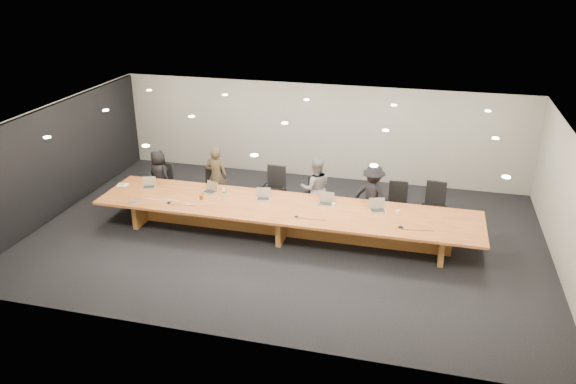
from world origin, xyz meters
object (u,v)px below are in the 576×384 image
(chair_far_left, at_px, (163,183))
(mic_center, at_px, (296,216))
(person_d, at_px, (373,195))
(conference_table, at_px, (285,216))
(amber_mug, at_px, (201,197))
(chair_mid_right, at_px, (313,197))
(mic_right, at_px, (401,227))
(chair_left, at_px, (214,186))
(mic_left, at_px, (169,202))
(person_a, at_px, (159,175))
(laptop_e, at_px, (378,206))
(laptop_d, at_px, (326,199))
(chair_far_right, at_px, (434,206))
(chair_right, at_px, (397,204))
(person_c, at_px, (316,188))
(paper_cup_near, at_px, (334,205))
(water_bottle, at_px, (224,192))
(laptop_a, at_px, (148,183))
(av_box, at_px, (134,201))
(person_b, at_px, (216,177))
(chair_mid_left, at_px, (274,189))
(laptop_b, at_px, (209,188))
(laptop_c, at_px, (263,194))

(chair_far_left, distance_m, mic_center, 4.45)
(person_d, bearing_deg, conference_table, 47.79)
(mic_center, bearing_deg, chair_far_left, 157.81)
(conference_table, height_order, amber_mug, amber_mug)
(chair_mid_right, xyz_separation_m, mic_right, (2.30, -1.68, 0.27))
(chair_left, xyz_separation_m, mic_left, (-0.45, -1.73, 0.23))
(person_a, bearing_deg, laptop_e, -168.93)
(laptop_d, bearing_deg, chair_far_right, 21.42)
(chair_right, distance_m, person_c, 2.04)
(laptop_e, height_order, mic_center, laptop_e)
(chair_left, xyz_separation_m, paper_cup_near, (3.38, -1.00, 0.27))
(mic_center, bearing_deg, water_bottle, 160.84)
(person_c, relative_size, laptop_a, 4.83)
(laptop_d, relative_size, av_box, 1.73)
(chair_far_left, relative_size, chair_left, 0.94)
(laptop_d, bearing_deg, person_c, 117.00)
(conference_table, relative_size, person_b, 5.51)
(chair_far_right, distance_m, mic_right, 1.89)
(chair_mid_left, bearing_deg, amber_mug, -131.85)
(laptop_b, xyz_separation_m, mic_left, (-0.70, -0.83, -0.12))
(chair_right, relative_size, laptop_d, 3.10)
(laptop_c, bearing_deg, chair_far_left, 150.78)
(chair_left, distance_m, laptop_d, 3.32)
(av_box, bearing_deg, conference_table, 3.23)
(chair_mid_right, bearing_deg, person_d, 8.66)
(person_c, xyz_separation_m, laptop_a, (-4.11, -0.91, 0.09))
(chair_far_left, height_order, chair_right, chair_right)
(chair_left, bearing_deg, conference_table, -46.99)
(chair_mid_right, bearing_deg, laptop_a, -153.73)
(chair_far_left, bearing_deg, laptop_a, -80.89)
(laptop_a, height_order, mic_right, laptop_a)
(person_d, distance_m, laptop_e, 0.91)
(chair_mid_right, relative_size, person_b, 0.61)
(mic_center, bearing_deg, laptop_e, 23.14)
(laptop_a, bearing_deg, conference_table, -23.26)
(paper_cup_near, height_order, mic_center, paper_cup_near)
(person_b, distance_m, paper_cup_near, 3.44)
(person_c, distance_m, paper_cup_near, 1.11)
(chair_mid_left, relative_size, laptop_c, 3.46)
(mic_center, bearing_deg, conference_table, 130.13)
(av_box, height_order, mic_right, mic_right)
(person_a, distance_m, amber_mug, 2.19)
(chair_right, xyz_separation_m, av_box, (-6.07, -1.87, 0.22))
(conference_table, distance_m, laptop_c, 0.76)
(chair_left, distance_m, mic_right, 5.25)
(conference_table, bearing_deg, chair_left, 150.98)
(chair_far_right, distance_m, mic_left, 6.38)
(chair_mid_right, relative_size, mic_left, 8.09)
(chair_left, bearing_deg, chair_far_right, -17.35)
(person_a, bearing_deg, mic_center, 178.24)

